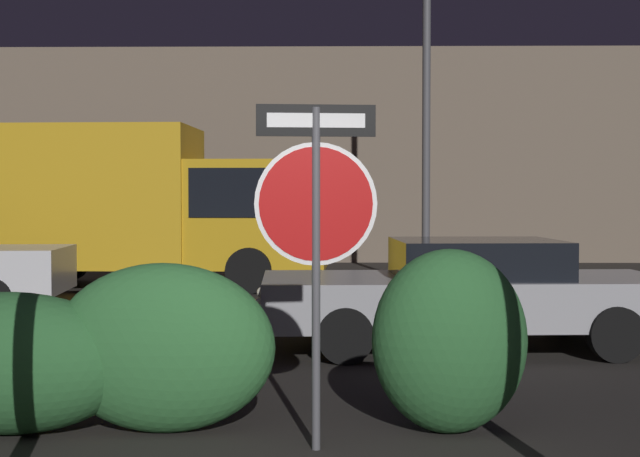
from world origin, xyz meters
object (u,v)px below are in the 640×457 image
Objects in this scene: stop_sign at (316,207)px; street_lamp at (426,74)px; hedge_bush_2 at (163,348)px; delivery_truck at (152,202)px; hedge_bush_1 at (8,363)px; hedge_bush_3 at (449,341)px; passing_car_2 at (466,292)px.

stop_sign is 0.35× the size of street_lamp.
hedge_bush_2 is 11.08m from delivery_truck.
delivery_truck reaches higher than stop_sign.
delivery_truck is (-1.14, 10.85, 1.13)m from hedge_bush_1.
hedge_bush_3 is 3.80m from passing_car_2.
stop_sign reaches higher than hedge_bush_1.
hedge_bush_3 is (3.29, 0.07, 0.16)m from hedge_bush_1.
delivery_truck is (-2.29, 10.80, 1.02)m from hedge_bush_2.
hedge_bush_1 is 1.38× the size of hedge_bush_3.
passing_car_2 is at bearing -92.16° from street_lamp.
hedge_bush_3 is 0.20× the size of delivery_truck.
hedge_bush_1 is 1.13× the size of hedge_bush_2.
hedge_bush_3 is at bearing 1.29° from hedge_bush_1.
hedge_bush_1 is at bearing 8.13° from delivery_truck.
stop_sign is at bearing -155.19° from hedge_bush_3.
hedge_bush_3 is at bearing -95.02° from street_lamp.
stop_sign is 1.74× the size of hedge_bush_3.
hedge_bush_2 is at bearing 153.34° from stop_sign.
hedge_bush_3 is at bearing 166.62° from passing_car_2.
street_lamp reaches higher than hedge_bush_1.
street_lamp reaches higher than hedge_bush_2.
stop_sign reaches higher than hedge_bush_2.
street_lamp is (4.25, 10.99, 3.64)m from hedge_bush_1.
hedge_bush_1 is 5.51m from passing_car_2.
stop_sign is 0.35× the size of delivery_truck.
delivery_truck is at bearing 101.29° from stop_sign.
passing_car_2 is at bearing 62.51° from stop_sign.
passing_car_2 is at bearing 38.15° from delivery_truck.
stop_sign is 1.48m from hedge_bush_3.
hedge_bush_2 is 0.35× the size of passing_car_2.
stop_sign is 1.43× the size of hedge_bush_2.
street_lamp is (1.95, 11.37, 2.48)m from stop_sign.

